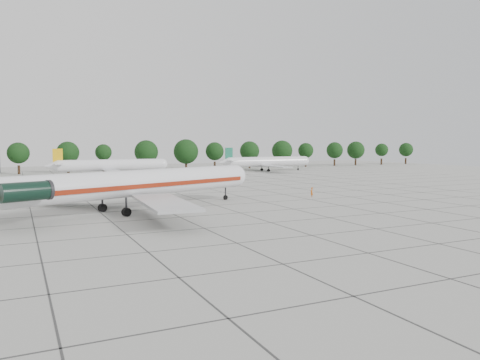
{
  "coord_description": "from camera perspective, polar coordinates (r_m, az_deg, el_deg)",
  "views": [
    {
      "loc": [
        -25.45,
        -61.1,
        8.93
      ],
      "look_at": [
        3.82,
        -0.01,
        3.5
      ],
      "focal_mm": 35.0,
      "sensor_mm": 36.0,
      "label": 1
    }
  ],
  "objects": [
    {
      "name": "ground_crew",
      "position": [
        77.64,
        8.73,
        -1.48
      ],
      "size": [
        0.7,
        0.67,
        1.61
      ],
      "primitive_type": "imported",
      "rotation": [
        0.0,
        0.0,
        3.83
      ],
      "color": "#C4540B",
      "rests_on": "ground"
    },
    {
      "name": "tree_line",
      "position": [
        146.77,
        -20.24,
        3.15
      ],
      "size": [
        249.86,
        8.44,
        10.22
      ],
      "color": "#332114",
      "rests_on": "ground"
    },
    {
      "name": "apron_joints",
      "position": [
        80.73,
        -7.07,
        -1.8
      ],
      "size": [
        170.0,
        170.0,
        0.02
      ],
      "primitive_type": "cube",
      "color": "#383838",
      "rests_on": "ground"
    },
    {
      "name": "ground",
      "position": [
        66.79,
        -2.96,
        -3.11
      ],
      "size": [
        260.0,
        260.0,
        0.0
      ],
      "primitive_type": "plane",
      "color": "#A4A49D",
      "rests_on": "ground"
    },
    {
      "name": "main_airliner",
      "position": [
        60.7,
        -14.64,
        -0.51
      ],
      "size": [
        43.16,
        32.64,
        10.47
      ],
      "rotation": [
        0.0,
        0.0,
        0.38
      ],
      "color": "silver",
      "rests_on": "ground"
    },
    {
      "name": "bg_airliner_c",
      "position": [
        128.44,
        -15.41,
        1.73
      ],
      "size": [
        28.24,
        27.2,
        7.4
      ],
      "color": "silver",
      "rests_on": "ground"
    },
    {
      "name": "bg_airliner_d",
      "position": [
        146.96,
        3.36,
        2.23
      ],
      "size": [
        28.24,
        27.2,
        7.4
      ],
      "color": "silver",
      "rests_on": "ground"
    }
  ]
}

